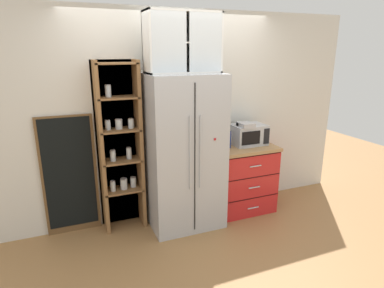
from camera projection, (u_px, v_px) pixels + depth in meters
ground_plane at (185, 222)px, 4.08m from camera, size 10.67×10.67×0.00m
wall_back_cream at (173, 117)px, 4.07m from camera, size 4.97×0.10×2.55m
refrigerator at (184, 152)px, 3.84m from camera, size 0.86×0.68×1.83m
pantry_shelf_column at (120, 145)px, 3.79m from camera, size 0.52×0.31×1.98m
counter_cabinet at (243, 178)px, 4.32m from camera, size 0.79×0.59×0.89m
microwave at (248, 135)px, 4.23m from camera, size 0.44×0.33×0.26m
coffee_maker at (244, 134)px, 4.16m from camera, size 0.17×0.20×0.31m
mug_cream at (220, 144)px, 4.12m from camera, size 0.12×0.08×0.08m
bottle_cobalt at (229, 138)px, 4.08m from camera, size 0.06×0.06×0.29m
bottle_clear at (247, 138)px, 4.12m from camera, size 0.06×0.06×0.26m
upper_cabinet at (182, 43)px, 3.54m from camera, size 0.82×0.32×0.65m
chalkboard_menu at (70, 175)px, 3.71m from camera, size 0.60×0.04×1.40m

